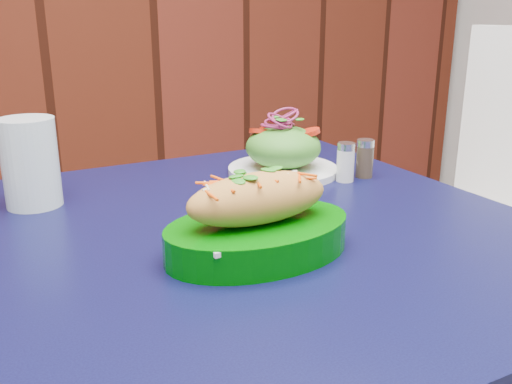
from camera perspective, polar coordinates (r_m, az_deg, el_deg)
cafe_table at (r=0.82m, az=-1.46°, el=-9.21°), size 0.87×0.87×0.75m
chair_right at (r=1.42m, az=24.23°, el=-2.54°), size 0.50×0.50×1.00m
banh_mi_basket at (r=0.69m, az=0.20°, el=-2.98°), size 0.25×0.17×0.11m
salad_plate at (r=1.03m, az=2.73°, el=4.09°), size 0.20×0.20×0.11m
water_glass at (r=0.91m, az=-21.65°, el=2.74°), size 0.08×0.08×0.13m
salt_shaker at (r=0.99m, az=8.95°, el=2.98°), size 0.03×0.03×0.07m
pepper_shaker at (r=1.02m, az=10.82°, el=3.32°), size 0.03×0.03×0.07m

